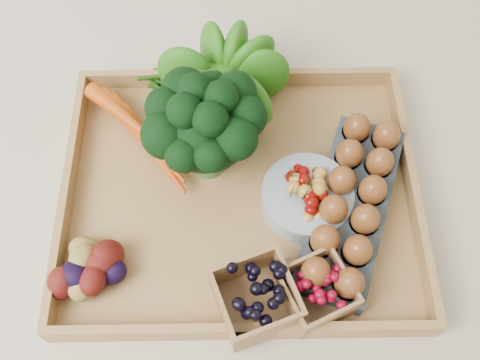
{
  "coord_description": "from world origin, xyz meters",
  "views": [
    {
      "loc": [
        -0.01,
        -0.39,
        0.77
      ],
      "look_at": [
        0.0,
        0.0,
        0.06
      ],
      "focal_mm": 40.0,
      "sensor_mm": 36.0,
      "label": 1
    }
  ],
  "objects_px": {
    "broccoli": "(207,142)",
    "cherry_bowl": "(307,198)",
    "egg_carton": "(350,208)",
    "tray": "(240,196)"
  },
  "relations": [
    {
      "from": "broccoli",
      "to": "cherry_bowl",
      "type": "relative_size",
      "value": 1.25
    },
    {
      "from": "egg_carton",
      "to": "tray",
      "type": "bearing_deg",
      "value": -172.85
    },
    {
      "from": "broccoli",
      "to": "cherry_bowl",
      "type": "xyz_separation_m",
      "value": [
        0.15,
        -0.07,
        -0.05
      ]
    },
    {
      "from": "broccoli",
      "to": "cherry_bowl",
      "type": "height_order",
      "value": "broccoli"
    },
    {
      "from": "tray",
      "to": "cherry_bowl",
      "type": "height_order",
      "value": "cherry_bowl"
    },
    {
      "from": "broccoli",
      "to": "tray",
      "type": "bearing_deg",
      "value": -46.64
    },
    {
      "from": "cherry_bowl",
      "to": "egg_carton",
      "type": "distance_m",
      "value": 0.07
    },
    {
      "from": "broccoli",
      "to": "cherry_bowl",
      "type": "bearing_deg",
      "value": -25.16
    },
    {
      "from": "egg_carton",
      "to": "broccoli",
      "type": "bearing_deg",
      "value": 177.15
    },
    {
      "from": "cherry_bowl",
      "to": "egg_carton",
      "type": "height_order",
      "value": "cherry_bowl"
    }
  ]
}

